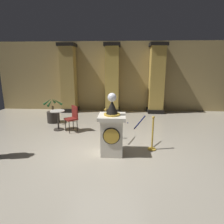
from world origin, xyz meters
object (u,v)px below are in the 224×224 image
(stanchion_near, at_px, (152,138))
(cafe_table, at_px, (58,118))
(cafe_chair_red, at_px, (73,116))
(pedestal_clock, at_px, (112,130))
(potted_palm_left, at_px, (53,115))
(stanchion_far, at_px, (106,129))

(stanchion_near, relative_size, cafe_table, 1.35)
(stanchion_near, xyz_separation_m, cafe_chair_red, (-2.74, 1.52, 0.21))
(pedestal_clock, xyz_separation_m, potted_palm_left, (-2.73, 2.93, -0.36))
(pedestal_clock, distance_m, potted_palm_left, 4.02)
(pedestal_clock, xyz_separation_m, stanchion_near, (1.16, 0.32, -0.32))
(pedestal_clock, distance_m, stanchion_near, 1.25)
(stanchion_near, bearing_deg, stanchion_far, 152.83)
(stanchion_far, bearing_deg, potted_palm_left, 142.72)
(pedestal_clock, relative_size, cafe_table, 2.25)
(cafe_table, bearing_deg, pedestal_clock, -41.67)
(pedestal_clock, xyz_separation_m, stanchion_far, (-0.27, 1.06, -0.31))
(pedestal_clock, relative_size, stanchion_near, 1.67)
(stanchion_near, bearing_deg, pedestal_clock, -164.48)
(stanchion_far, relative_size, cafe_table, 1.40)
(cafe_table, bearing_deg, stanchion_near, -25.85)
(stanchion_far, xyz_separation_m, cafe_chair_red, (-1.31, 0.79, 0.20))
(stanchion_far, relative_size, cafe_chair_red, 1.11)
(stanchion_far, xyz_separation_m, cafe_table, (-1.91, 0.89, 0.11))
(stanchion_near, distance_m, cafe_table, 3.72)
(stanchion_near, relative_size, stanchion_far, 0.96)
(pedestal_clock, relative_size, cafe_chair_red, 1.79)
(stanchion_far, distance_m, potted_palm_left, 3.10)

